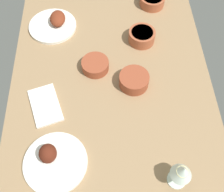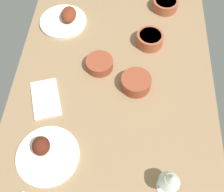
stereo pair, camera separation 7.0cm
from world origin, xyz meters
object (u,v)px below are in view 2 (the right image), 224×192
bowl_sauce (136,82)px  bowl_cream (165,4)px  bowl_pasta (99,64)px  wine_glass (171,180)px  plate_center_main (65,19)px  bowl_soup (150,39)px  plate_far_side (46,153)px  folded_napkin (46,99)px

bowl_sauce → bowl_cream: bearing=-15.5°
bowl_pasta → wine_glass: 60.30cm
plate_center_main → bowl_sauce: bearing=-134.9°
bowl_sauce → wine_glass: (-42.91, -12.08, 6.82)cm
bowl_cream → bowl_soup: bearing=162.2°
plate_center_main → plate_far_side: bearing=-176.7°
plate_center_main → bowl_sauce: 52.69cm
bowl_soup → bowl_cream: bearing=-17.8°
plate_far_side → bowl_cream: plate_far_side is taller
bowl_sauce → bowl_cream: bowl_sauce is taller
bowl_cream → wine_glass: bearing=178.7°
bowl_pasta → bowl_sauce: size_ratio=0.95×
bowl_pasta → wine_glass: wine_glass is taller
bowl_sauce → wine_glass: 45.09cm
plate_center_main → wine_glass: 94.44cm
bowl_sauce → bowl_cream: size_ratio=0.99×
bowl_soup → wine_glass: 69.10cm
bowl_soup → bowl_pasta: bowl_soup is taller
plate_center_main → bowl_pasta: size_ratio=1.93×
bowl_cream → plate_far_side: bearing=150.9°
bowl_cream → bowl_sauce: bearing=164.5°
plate_center_main → bowl_cream: size_ratio=1.82×
bowl_soup → bowl_pasta: 28.01cm
plate_center_main → bowl_cream: bearing=-74.9°
bowl_pasta → wine_glass: (-52.37, -28.96, 7.38)cm
plate_center_main → bowl_pasta: plate_center_main is taller
bowl_soup → folded_napkin: size_ratio=0.68×
plate_far_side → bowl_soup: 71.39cm
plate_far_side → folded_napkin: 25.16cm
bowl_soup → bowl_cream: (25.53, -8.19, -0.33)cm
wine_glass → folded_napkin: (33.42, 50.48, -9.33)cm
bowl_soup → bowl_sauce: 26.29cm
bowl_soup → folded_napkin: bearing=128.3°
plate_far_side → bowl_soup: size_ratio=1.89×
bowl_pasta → wine_glass: size_ratio=0.89×
plate_far_side → bowl_pasta: plate_far_side is taller
plate_far_side → bowl_cream: 97.48cm
bowl_soup → bowl_sauce: bowl_soup is taller
folded_napkin → bowl_pasta: bearing=-48.6°
plate_far_side → bowl_sauce: bearing=-44.2°
bowl_sauce → wine_glass: bearing=-164.3°
plate_center_main → bowl_pasta: bearing=-143.6°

